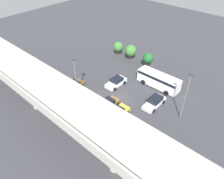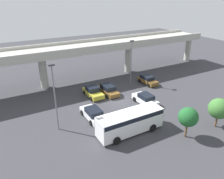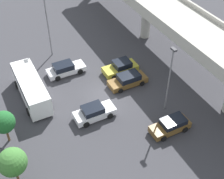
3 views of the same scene
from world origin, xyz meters
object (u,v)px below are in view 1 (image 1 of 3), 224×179
(parked_car_1, at_px, (117,113))
(parked_car_3, at_px, (116,82))
(parked_car_2, at_px, (107,105))
(lamp_post_near_aisle, at_px, (186,94))
(parked_car_4, at_px, (73,86))
(parked_car_0, at_px, (155,102))
(tree_front_centre, at_px, (131,51))
(lamp_post_mid_lot, at_px, (76,77))
(tree_front_left, at_px, (148,58))
(shuttle_bus, at_px, (159,80))
(tree_front_right, at_px, (118,47))

(parked_car_1, distance_m, parked_car_3, 8.67)
(parked_car_2, bearing_deg, lamp_post_near_aisle, -59.27)
(parked_car_1, height_order, parked_car_4, parked_car_1)
(parked_car_0, distance_m, tree_front_centre, 16.03)
(parked_car_2, relative_size, parked_car_3, 1.06)
(parked_car_0, bearing_deg, parked_car_4, -65.93)
(tree_front_centre, bearing_deg, parked_car_3, 112.66)
(tree_front_centre, bearing_deg, lamp_post_mid_lot, 95.07)
(tree_front_left, bearing_deg, parked_car_4, 67.55)
(shuttle_bus, distance_m, lamp_post_near_aisle, 9.50)
(parked_car_3, height_order, tree_front_left, tree_front_left)
(lamp_post_near_aisle, relative_size, tree_front_centre, 2.18)
(shuttle_bus, xyz_separation_m, tree_front_left, (5.25, -4.03, 1.05))
(lamp_post_near_aisle, bearing_deg, tree_front_right, -23.27)
(parked_car_0, relative_size, parked_car_3, 1.07)
(lamp_post_mid_lot, relative_size, tree_front_right, 2.26)
(parked_car_2, xyz_separation_m, parked_car_4, (8.58, 0.30, -0.00))
(parked_car_0, distance_m, tree_front_left, 12.17)
(lamp_post_mid_lot, bearing_deg, parked_car_1, -171.53)
(tree_front_left, bearing_deg, tree_front_centre, -4.13)
(parked_car_0, relative_size, lamp_post_mid_lot, 0.60)
(lamp_post_mid_lot, height_order, tree_front_centre, lamp_post_mid_lot)
(lamp_post_near_aisle, relative_size, tree_front_left, 2.22)
(tree_front_left, bearing_deg, lamp_post_near_aisle, 144.77)
(parked_car_2, bearing_deg, parked_car_3, 27.90)
(parked_car_0, xyz_separation_m, tree_front_left, (7.81, -9.13, 1.95))
(shuttle_bus, bearing_deg, tree_front_centre, 156.76)
(parked_car_1, relative_size, lamp_post_near_aisle, 0.53)
(parked_car_2, relative_size, lamp_post_mid_lot, 0.59)
(tree_front_left, bearing_deg, parked_car_2, 98.20)
(parked_car_1, xyz_separation_m, shuttle_bus, (-0.45, -11.53, 0.87))
(parked_car_0, height_order, tree_front_right, tree_front_right)
(parked_car_1, height_order, shuttle_bus, shuttle_bus)
(parked_car_0, bearing_deg, parked_car_1, -25.04)
(parked_car_1, distance_m, tree_front_left, 16.40)
(parked_car_2, xyz_separation_m, tree_front_centre, (7.16, -15.53, 1.87))
(parked_car_2, relative_size, parked_car_4, 1.11)
(lamp_post_near_aisle, bearing_deg, tree_front_left, -35.23)
(parked_car_3, relative_size, tree_front_left, 1.19)
(tree_front_left, bearing_deg, shuttle_bus, 142.48)
(lamp_post_near_aisle, bearing_deg, parked_car_1, 40.10)
(parked_car_1, relative_size, parked_car_3, 0.98)
(parked_car_1, height_order, lamp_post_mid_lot, lamp_post_mid_lot)
(parked_car_4, bearing_deg, shuttle_bus, -45.50)
(parked_car_4, relative_size, tree_front_right, 1.20)
(tree_front_right, bearing_deg, parked_car_3, 128.93)
(shuttle_bus, distance_m, tree_front_centre, 11.17)
(parked_car_1, distance_m, tree_front_right, 20.69)
(parked_car_1, relative_size, tree_front_left, 1.17)
(parked_car_0, relative_size, shuttle_bus, 0.59)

